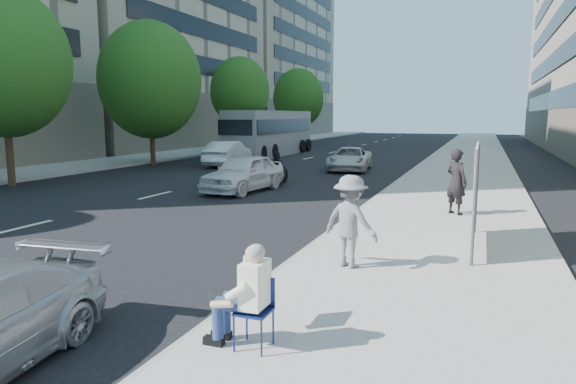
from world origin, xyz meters
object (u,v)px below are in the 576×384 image
at_px(white_sedan_far, 350,159).
at_px(jogger, 350,221).
at_px(seated_protester, 246,289).
at_px(white_sedan_near, 244,173).
at_px(protest_banner, 475,190).
at_px(white_sedan_mid, 228,154).
at_px(pedestrian_woman, 456,182).
at_px(motorcycle, 278,170).
at_px(bus, 271,133).

bearing_deg(white_sedan_far, jogger, -82.65).
height_order(seated_protester, white_sedan_near, white_sedan_near).
height_order(protest_banner, white_sedan_mid, protest_banner).
xyz_separation_m(jogger, pedestrian_woman, (1.57, 6.12, 0.08)).
xyz_separation_m(jogger, protest_banner, (2.12, 2.36, 0.39)).
relative_size(motorcycle, bus, 0.17).
bearing_deg(bus, seated_protester, -69.34).
distance_m(white_sedan_near, motorcycle, 2.33).
distance_m(seated_protester, motorcycle, 15.95).
bearing_deg(white_sedan_near, bus, 115.12).
relative_size(seated_protester, white_sedan_far, 0.29).
xyz_separation_m(white_sedan_near, bus, (-6.15, 17.56, 0.90)).
bearing_deg(white_sedan_mid, seated_protester, 110.94).
bearing_deg(white_sedan_mid, motorcycle, 124.20).
bearing_deg(white_sedan_mid, jogger, 116.50).
bearing_deg(seated_protester, bus, 112.13).
distance_m(seated_protester, protest_banner, 6.60).
xyz_separation_m(pedestrian_woman, motorcycle, (-7.56, 5.07, -0.45)).
xyz_separation_m(pedestrian_woman, white_sedan_mid, (-13.41, 11.76, -0.36)).
bearing_deg(white_sedan_far, protest_banner, -73.74).
relative_size(white_sedan_far, motorcycle, 2.21).
bearing_deg(white_sedan_mid, pedestrian_woman, 131.76).
xyz_separation_m(pedestrian_woman, white_sedan_far, (-6.08, 11.89, -0.46)).
relative_size(seated_protester, pedestrian_woman, 0.69).
distance_m(pedestrian_woman, motorcycle, 9.11).
bearing_deg(jogger, bus, -44.30).
bearing_deg(jogger, motorcycle, -41.71).
bearing_deg(jogger, pedestrian_woman, -84.25).
relative_size(protest_banner, motorcycle, 1.50).
distance_m(pedestrian_woman, protest_banner, 3.82).
height_order(seated_protester, pedestrian_woman, pedestrian_woman).
bearing_deg(white_sedan_near, white_sedan_far, 83.42).
distance_m(jogger, motorcycle, 12.70).
bearing_deg(pedestrian_woman, white_sedan_far, -24.08).
xyz_separation_m(seated_protester, white_sedan_near, (-6.14, 12.66, -0.14)).
relative_size(pedestrian_woman, white_sedan_near, 0.44).
relative_size(seated_protester, bus, 0.11).
bearing_deg(bus, protest_banner, -59.98).
height_order(white_sedan_near, motorcycle, white_sedan_near).
xyz_separation_m(seated_protester, protest_banner, (2.49, 6.09, 0.53)).
relative_size(white_sedan_far, bus, 0.37).
relative_size(pedestrian_woman, protest_banner, 0.61).
height_order(seated_protester, bus, bus).
bearing_deg(pedestrian_woman, motorcycle, 4.98).
height_order(protest_banner, motorcycle, protest_banner).
bearing_deg(motorcycle, jogger, -61.70).
distance_m(jogger, white_sedan_mid, 21.45).
bearing_deg(white_sedan_far, bus, 127.18).
height_order(protest_banner, white_sedan_near, protest_banner).
xyz_separation_m(jogger, bus, (-12.66, 26.49, 0.62)).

